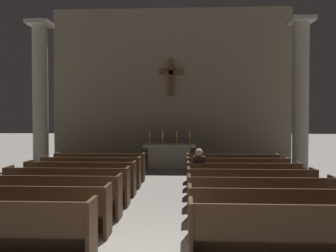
{
  "coord_description": "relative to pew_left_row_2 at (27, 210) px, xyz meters",
  "views": [
    {
      "loc": [
        0.66,
        -5.23,
        2.19
      ],
      "look_at": [
        0.0,
        8.37,
        1.82
      ],
      "focal_mm": 37.89,
      "sensor_mm": 36.0,
      "label": 1
    }
  ],
  "objects": [
    {
      "name": "pew_right_row_6",
      "position": [
        4.46,
        4.44,
        0.0
      ],
      "size": [
        3.04,
        0.5,
        0.95
      ],
      "color": "#422B19",
      "rests_on": "ground"
    },
    {
      "name": "pew_right_row_2",
      "position": [
        4.46,
        0.0,
        0.0
      ],
      "size": [
        3.04,
        0.5,
        0.95
      ],
      "color": "#422B19",
      "rests_on": "ground"
    },
    {
      "name": "candlestick_outer_left",
      "position": [
        1.38,
        8.71,
        0.71
      ],
      "size": [
        0.16,
        0.16,
        0.56
      ],
      "color": "#B79338",
      "rests_on": "altar"
    },
    {
      "name": "altar",
      "position": [
        2.23,
        8.71,
        0.06
      ],
      "size": [
        2.2,
        0.9,
        1.01
      ],
      "color": "#A8A399",
      "rests_on": "ground"
    },
    {
      "name": "pew_left_row_2",
      "position": [
        0.0,
        0.0,
        0.0
      ],
      "size": [
        3.04,
        0.5,
        0.95
      ],
      "color": "#422B19",
      "rests_on": "ground"
    },
    {
      "name": "candlestick_inner_left",
      "position": [
        1.93,
        8.71,
        0.71
      ],
      "size": [
        0.16,
        0.16,
        0.56
      ],
      "color": "#B79338",
      "rests_on": "altar"
    },
    {
      "name": "apse_with_cross",
      "position": [
        2.23,
        10.35,
        3.14
      ],
      "size": [
        11.11,
        0.45,
        7.22
      ],
      "color": "gray",
      "rests_on": "ground"
    },
    {
      "name": "candlestick_outer_right",
      "position": [
        3.08,
        8.71,
        0.71
      ],
      "size": [
        0.16,
        0.16,
        0.56
      ],
      "color": "#B79338",
      "rests_on": "altar"
    },
    {
      "name": "lone_worshipper",
      "position": [
        3.27,
        3.36,
        0.22
      ],
      "size": [
        0.32,
        0.43,
        1.32
      ],
      "color": "#26262B",
      "rests_on": "ground"
    },
    {
      "name": "pew_left_row_6",
      "position": [
        0.0,
        4.44,
        0.0
      ],
      "size": [
        3.04,
        0.5,
        0.95
      ],
      "color": "#422B19",
      "rests_on": "ground"
    },
    {
      "name": "column_right_second",
      "position": [
        7.31,
        7.49,
        2.41
      ],
      "size": [
        0.89,
        0.89,
        5.94
      ],
      "color": "#9E998E",
      "rests_on": "ground"
    },
    {
      "name": "column_left_second",
      "position": [
        -2.85,
        7.49,
        2.41
      ],
      "size": [
        0.89,
        0.89,
        5.94
      ],
      "color": "#9E998E",
      "rests_on": "ground"
    },
    {
      "name": "pew_right_row_7",
      "position": [
        4.46,
        5.54,
        0.0
      ],
      "size": [
        3.04,
        0.5,
        0.95
      ],
      "color": "#422B19",
      "rests_on": "ground"
    },
    {
      "name": "pew_left_row_3",
      "position": [
        0.0,
        1.11,
        0.0
      ],
      "size": [
        3.04,
        0.5,
        0.95
      ],
      "color": "#422B19",
      "rests_on": "ground"
    },
    {
      "name": "pew_left_row_4",
      "position": [
        0.0,
        2.22,
        0.0
      ],
      "size": [
        3.04,
        0.5,
        0.95
      ],
      "color": "#422B19",
      "rests_on": "ground"
    },
    {
      "name": "pew_right_row_3",
      "position": [
        4.46,
        1.11,
        0.0
      ],
      "size": [
        3.04,
        0.5,
        0.95
      ],
      "color": "#422B19",
      "rests_on": "ground"
    },
    {
      "name": "candlestick_inner_right",
      "position": [
        2.53,
        8.71,
        0.71
      ],
      "size": [
        0.16,
        0.16,
        0.56
      ],
      "color": "#B79338",
      "rests_on": "altar"
    },
    {
      "name": "pew_right_row_4",
      "position": [
        4.46,
        2.22,
        0.0
      ],
      "size": [
        3.04,
        0.5,
        0.95
      ],
      "color": "#422B19",
      "rests_on": "ground"
    },
    {
      "name": "pew_right_row_5",
      "position": [
        4.46,
        3.33,
        0.0
      ],
      "size": [
        3.04,
        0.5,
        0.95
      ],
      "color": "#422B19",
      "rests_on": "ground"
    },
    {
      "name": "pew_right_row_1",
      "position": [
        4.46,
        -1.11,
        0.0
      ],
      "size": [
        3.04,
        0.5,
        0.95
      ],
      "color": "#422B19",
      "rests_on": "ground"
    },
    {
      "name": "pew_left_row_7",
      "position": [
        0.0,
        5.54,
        0.0
      ],
      "size": [
        3.04,
        0.5,
        0.95
      ],
      "color": "#422B19",
      "rests_on": "ground"
    },
    {
      "name": "pew_left_row_5",
      "position": [
        0.0,
        3.33,
        0.0
      ],
      "size": [
        3.04,
        0.5,
        0.95
      ],
      "color": "#422B19",
      "rests_on": "ground"
    }
  ]
}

